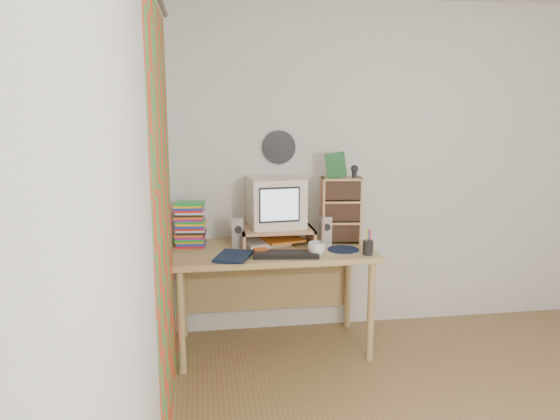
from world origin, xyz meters
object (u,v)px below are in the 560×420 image
object	(u,v)px
cd_rack	(341,210)
dvd_stack	(190,226)
mug	(316,249)
diary	(218,253)
desk	(271,264)
crt_monitor	(277,203)
keyboard	(286,254)

from	to	relation	value
cd_rack	dvd_stack	bearing A→B (deg)	-176.66
mug	diary	size ratio (longest dim) A/B	0.46
desk	dvd_stack	size ratio (longest dim) A/B	4.86
crt_monitor	diary	distance (m)	0.61
keyboard	dvd_stack	size ratio (longest dim) A/B	1.52
diary	keyboard	bearing A→B (deg)	12.93
desk	mug	world-z (taller)	mug
cd_rack	diary	distance (m)	0.96
desk	crt_monitor	size ratio (longest dim) A/B	3.74
keyboard	cd_rack	xyz separation A→B (m)	(0.46, 0.31, 0.22)
desk	cd_rack	distance (m)	0.64
crt_monitor	dvd_stack	distance (m)	0.64
desk	mug	distance (m)	0.44
cd_rack	mug	xyz separation A→B (m)	(-0.25, -0.32, -0.19)
desk	dvd_stack	world-z (taller)	dvd_stack
keyboard	mug	bearing A→B (deg)	4.78
mug	keyboard	bearing A→B (deg)	177.01
dvd_stack	diary	distance (m)	0.38
keyboard	desk	bearing A→B (deg)	109.94
crt_monitor	dvd_stack	bearing A→B (deg)	174.77
cd_rack	crt_monitor	bearing A→B (deg)	178.92
keyboard	mug	world-z (taller)	mug
crt_monitor	diary	bearing A→B (deg)	-149.45
desk	dvd_stack	bearing A→B (deg)	171.60
crt_monitor	dvd_stack	size ratio (longest dim) A/B	1.30
cd_rack	mug	bearing A→B (deg)	-121.55
crt_monitor	keyboard	world-z (taller)	crt_monitor
keyboard	cd_rack	bearing A→B (deg)	42.03
dvd_stack	cd_rack	size ratio (longest dim) A/B	0.60
crt_monitor	diary	xyz separation A→B (m)	(-0.44, -0.32, -0.27)
desk	crt_monitor	distance (m)	0.44
crt_monitor	mug	bearing A→B (deg)	-66.36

